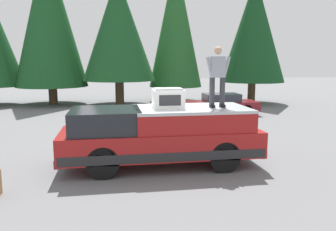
{
  "coord_description": "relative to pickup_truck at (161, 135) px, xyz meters",
  "views": [
    {
      "loc": [
        -9.74,
        1.04,
        2.97
      ],
      "look_at": [
        0.08,
        -0.6,
        1.35
      ],
      "focal_mm": 36.54,
      "sensor_mm": 36.0,
      "label": 1
    }
  ],
  "objects": [
    {
      "name": "conifer_far_left",
      "position": [
        13.03,
        -8.25,
        4.11
      ],
      "size": [
        4.29,
        4.29,
        8.5
      ],
      "color": "#4C3826",
      "rests_on": "ground"
    },
    {
      "name": "person_on_truck_bed",
      "position": [
        -0.09,
        -1.6,
        1.68
      ],
      "size": [
        0.29,
        0.72,
        1.69
      ],
      "color": "#333338",
      "rests_on": "pickup_truck"
    },
    {
      "name": "conifer_center_right",
      "position": [
        14.79,
        5.25,
        4.98
      ],
      "size": [
        4.74,
        4.74,
        10.51
      ],
      "color": "#4C3826",
      "rests_on": "ground"
    },
    {
      "name": "ground_plane",
      "position": [
        0.42,
        0.31,
        -0.87
      ],
      "size": [
        90.0,
        90.0,
        0.0
      ],
      "primitive_type": "plane",
      "color": "slate"
    },
    {
      "name": "parked_car_maroon",
      "position": [
        8.5,
        -4.51,
        -0.29
      ],
      "size": [
        1.64,
        4.1,
        1.16
      ],
      "color": "maroon",
      "rests_on": "ground"
    },
    {
      "name": "pickup_truck",
      "position": [
        0.0,
        0.0,
        0.0
      ],
      "size": [
        2.01,
        5.54,
        1.65
      ],
      "color": "maroon",
      "rests_on": "ground"
    },
    {
      "name": "conifer_left",
      "position": [
        15.3,
        -3.31,
        4.71
      ],
      "size": [
        3.79,
        3.79,
        10.13
      ],
      "color": "#4C3826",
      "rests_on": "ground"
    },
    {
      "name": "conifer_center_left",
      "position": [
        13.86,
        0.78,
        4.16
      ],
      "size": [
        4.77,
        4.77,
        8.47
      ],
      "color": "#4C3826",
      "rests_on": "ground"
    },
    {
      "name": "compressor_unit",
      "position": [
        -0.11,
        -0.19,
        1.05
      ],
      "size": [
        0.65,
        0.84,
        0.56
      ],
      "color": "white",
      "rests_on": "pickup_truck"
    }
  ]
}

